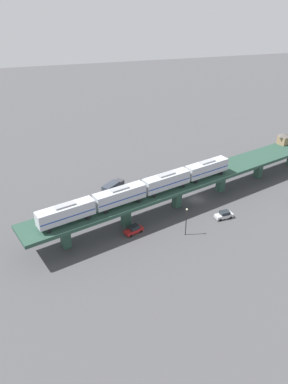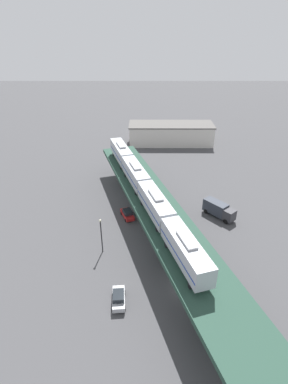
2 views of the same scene
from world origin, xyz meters
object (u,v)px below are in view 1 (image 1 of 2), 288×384
object	(u,v)px
subway_train	(144,188)
delivery_truck	(113,188)
street_car_red	(134,230)
signal_hut	(284,139)
street_car_silver	(224,215)
street_lamp	(186,219)

from	to	relation	value
subway_train	delivery_truck	world-z (taller)	subway_train
subway_train	street_car_red	distance (m)	9.67
delivery_truck	signal_hut	bearing A→B (deg)	-86.09
street_car_silver	street_car_red	bearing A→B (deg)	89.48
street_car_red	street_lamp	distance (m)	12.05
delivery_truck	street_lamp	distance (m)	26.12
street_car_red	street_lamp	xyz separation A→B (m)	(-3.97, -10.93, 3.17)
street_car_silver	delivery_truck	size ratio (longest dim) A/B	0.65
signal_hut	street_car_silver	distance (m)	39.57
street_car_red	signal_hut	bearing A→B (deg)	-66.66
signal_hut	delivery_truck	size ratio (longest dim) A/B	0.58
street_car_silver	subway_train	bearing A→B (deg)	78.62
street_car_silver	delivery_truck	xyz separation A→B (m)	(19.59, 22.93, 0.82)
subway_train	signal_hut	xyz separation A→B (m)	(19.47, -50.04, -0.74)
subway_train	street_car_red	bearing A→B (deg)	136.18
subway_train	delivery_truck	distance (m)	17.89
signal_hut	street_car_silver	bearing A→B (deg)	126.83
subway_train	street_lamp	size ratio (longest dim) A/B	6.97
signal_hut	street_car_red	bearing A→B (deg)	113.34
street_car_silver	delivery_truck	bearing A→B (deg)	49.50
delivery_truck	street_lamp	size ratio (longest dim) A/B	1.00
street_car_red	street_car_silver	distance (m)	22.41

